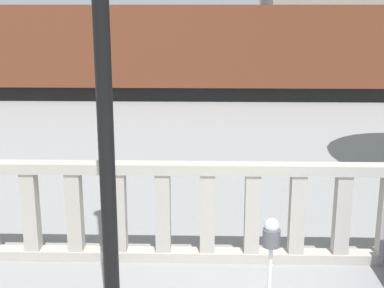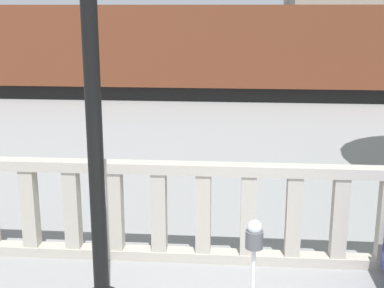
% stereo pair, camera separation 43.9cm
% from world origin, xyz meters
% --- Properties ---
extents(balustrade, '(15.52, 0.24, 1.40)m').
position_xyz_m(balustrade, '(-0.00, 2.83, 0.70)').
color(balustrade, '#ADA599').
rests_on(balustrade, ground).
extents(lamppost, '(0.38, 0.38, 6.34)m').
position_xyz_m(lamppost, '(-1.69, 1.49, 3.08)').
color(lamppost, black).
rests_on(lamppost, ground).
extents(parking_meter, '(0.17, 0.17, 1.44)m').
position_xyz_m(parking_meter, '(0.01, 0.84, 1.16)').
color(parking_meter, silver).
rests_on(parking_meter, ground).
extents(train_near, '(28.02, 2.63, 4.09)m').
position_xyz_m(train_near, '(0.83, 16.65, 1.83)').
color(train_near, black).
rests_on(train_near, ground).
extents(train_far, '(29.30, 3.02, 3.93)m').
position_xyz_m(train_far, '(-3.65, 24.44, 1.75)').
color(train_far, black).
rests_on(train_far, ground).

